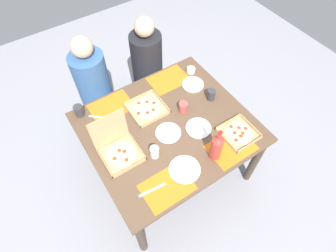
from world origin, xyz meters
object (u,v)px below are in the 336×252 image
object	(u,v)px
pizza_box_corner_right	(147,109)
diner_left_seat	(96,93)
pizza_box_center	(238,133)
plate_far_right	(185,170)
cup_spare	(183,107)
diner_right_seat	(148,71)
cup_clear_left	(155,152)
plate_middle	(168,133)
plate_near_left	(198,128)
pizza_box_corner_left	(119,149)
cup_clear_right	(211,95)
condiment_bowl	(191,70)
cup_red	(79,111)
plate_far_left	(193,84)
soda_bottle	(216,147)

from	to	relation	value
pizza_box_corner_right	diner_left_seat	distance (m)	0.69
pizza_box_center	plate_far_right	distance (m)	0.55
cup_spare	diner_right_seat	bearing A→B (deg)	82.48
cup_clear_left	plate_middle	bearing A→B (deg)	29.91
plate_near_left	cup_spare	distance (m)	0.23
diner_right_seat	pizza_box_corner_left	bearing A→B (deg)	-131.33
cup_clear_right	condiment_bowl	size ratio (longest dim) A/B	1.21
diner_right_seat	plate_far_right	bearing A→B (deg)	-108.39
cup_red	diner_left_seat	world-z (taller)	diner_left_seat
pizza_box_center	plate_far_left	size ratio (longest dim) A/B	1.34
pizza_box_center	plate_far_right	world-z (taller)	pizza_box_center
condiment_bowl	pizza_box_corner_left	bearing A→B (deg)	-157.17
cup_spare	cup_clear_left	bearing A→B (deg)	-150.82
soda_bottle	cup_spare	distance (m)	0.50
pizza_box_corner_right	plate_near_left	world-z (taller)	pizza_box_corner_right
pizza_box_corner_right	cup_clear_left	world-z (taller)	cup_clear_left
cup_clear_right	condiment_bowl	world-z (taller)	cup_clear_right
diner_left_seat	plate_far_right	bearing A→B (deg)	-81.73
plate_far_left	diner_left_seat	bearing A→B (deg)	141.62
cup_spare	condiment_bowl	distance (m)	0.49
soda_bottle	plate_middle	bearing A→B (deg)	116.99
plate_far_right	cup_red	size ratio (longest dim) A/B	2.34
plate_far_right	soda_bottle	bearing A→B (deg)	-5.37
plate_middle	soda_bottle	distance (m)	0.43
pizza_box_corner_right	pizza_box_center	bearing A→B (deg)	-52.24
plate_far_right	cup_spare	xyz separation A→B (m)	(0.31, 0.47, 0.04)
cup_spare	cup_red	distance (m)	0.88
plate_near_left	cup_red	xyz separation A→B (m)	(-0.75, 0.67, 0.04)
plate_middle	cup_spare	xyz separation A→B (m)	(0.24, 0.13, 0.04)
plate_near_left	condiment_bowl	distance (m)	0.67
pizza_box_center	plate_far_left	world-z (taller)	pizza_box_center
cup_clear_left	condiment_bowl	world-z (taller)	cup_clear_left
cup_clear_right	cup_red	xyz separation A→B (m)	(-1.04, 0.47, 0.00)
diner_right_seat	pizza_box_corner_right	bearing A→B (deg)	-120.36
cup_clear_left	diner_left_seat	size ratio (longest dim) A/B	0.09
cup_clear_right	plate_middle	bearing A→B (deg)	-168.15
plate_middle	diner_right_seat	xyz separation A→B (m)	(0.34, 0.92, -0.23)
pizza_box_corner_left	diner_right_seat	world-z (taller)	diner_right_seat
plate_near_left	diner_right_seat	world-z (taller)	diner_right_seat
plate_middle	plate_near_left	world-z (taller)	plate_middle
plate_middle	soda_bottle	size ratio (longest dim) A/B	0.64
diner_left_seat	diner_right_seat	world-z (taller)	diner_left_seat
cup_red	plate_far_left	bearing A→B (deg)	-14.02
cup_spare	diner_left_seat	size ratio (longest dim) A/B	0.08
diner_right_seat	soda_bottle	bearing A→B (deg)	-97.02
plate_near_left	diner_left_seat	bearing A→B (deg)	115.92
diner_left_seat	soda_bottle	bearing A→B (deg)	-70.93
plate_far_right	condiment_bowl	bearing A→B (deg)	51.42
diner_left_seat	cup_clear_right	bearing A→B (deg)	-45.89
plate_middle	condiment_bowl	bearing A→B (deg)	39.70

